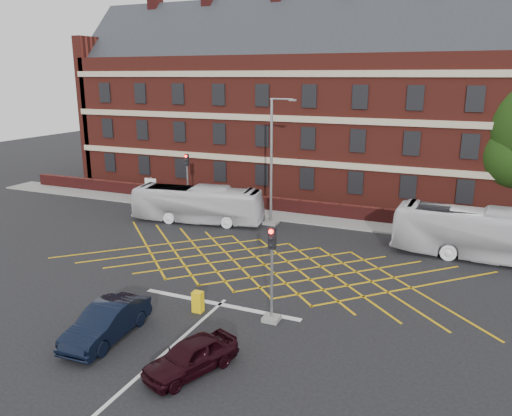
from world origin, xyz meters
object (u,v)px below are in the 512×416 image
at_px(bus_right, 491,235).
at_px(direction_signs, 151,187).
at_px(street_lamp, 272,183).
at_px(traffic_light_near, 272,283).
at_px(utility_cabinet, 198,302).
at_px(traffic_light_far, 188,185).
at_px(car_navy, 107,322).
at_px(bus_left, 198,204).
at_px(car_maroon, 191,356).

distance_m(bus_right, direction_signs, 25.91).
bearing_deg(bus_right, street_lamp, 85.07).
xyz_separation_m(traffic_light_near, street_lamp, (-5.40, 13.66, 1.29)).
bearing_deg(street_lamp, utility_cabinet, -81.87).
bearing_deg(traffic_light_far, utility_cabinet, -57.86).
height_order(car_navy, traffic_light_far, traffic_light_far).
height_order(bus_left, bus_right, bus_right).
relative_size(car_navy, car_maroon, 1.19).
distance_m(street_lamp, utility_cabinet, 14.55).
height_order(bus_right, car_navy, bus_right).
distance_m(car_maroon, traffic_light_far, 24.01).
bearing_deg(street_lamp, car_navy, -90.58).
xyz_separation_m(bus_left, utility_cabinet, (7.17, -12.54, -0.85)).
relative_size(traffic_light_far, direction_signs, 1.94).
xyz_separation_m(bus_right, direction_signs, (-25.69, 3.39, -0.14)).
height_order(car_maroon, utility_cabinet, car_maroon).
relative_size(bus_left, bus_right, 0.88).
xyz_separation_m(bus_left, traffic_light_far, (-3.07, 3.77, 0.43)).
bearing_deg(street_lamp, car_maroon, -77.25).
bearing_deg(traffic_light_near, bus_left, 131.25).
relative_size(traffic_light_far, street_lamp, 0.48).
distance_m(car_navy, utility_cabinet, 4.17).
distance_m(traffic_light_near, traffic_light_far, 20.86).
distance_m(car_maroon, direction_signs, 25.44).
xyz_separation_m(car_navy, traffic_light_near, (5.57, 4.04, 1.04)).
xyz_separation_m(bus_right, street_lamp, (-14.20, 1.75, 1.54)).
distance_m(direction_signs, utility_cabinet, 20.82).
distance_m(bus_left, bus_right, 19.35).
xyz_separation_m(car_navy, utility_cabinet, (2.20, 3.53, -0.23)).
xyz_separation_m(car_navy, street_lamp, (0.18, 17.70, 2.34)).
bearing_deg(utility_cabinet, traffic_light_near, 8.69).
bearing_deg(bus_right, bus_left, 91.76).
bearing_deg(bus_left, traffic_light_near, -147.60).
height_order(car_maroon, direction_signs, direction_signs).
bearing_deg(utility_cabinet, car_navy, -122.01).
xyz_separation_m(bus_left, traffic_light_near, (10.54, -12.02, 0.43)).
bearing_deg(car_maroon, bus_left, 141.25).
relative_size(car_maroon, street_lamp, 0.41).
relative_size(car_maroon, traffic_light_far, 0.86).
bearing_deg(direction_signs, traffic_light_near, -42.19).
relative_size(traffic_light_near, street_lamp, 0.48).
relative_size(car_navy, utility_cabinet, 4.50).
height_order(street_lamp, direction_signs, street_lamp).
distance_m(street_lamp, direction_signs, 11.72).
relative_size(street_lamp, utility_cabinet, 9.15).
height_order(traffic_light_near, direction_signs, traffic_light_near).
xyz_separation_m(car_navy, traffic_light_far, (-8.04, 19.84, 1.04)).
height_order(direction_signs, utility_cabinet, direction_signs).
distance_m(bus_right, utility_cabinet, 17.43).
xyz_separation_m(car_maroon, traffic_light_near, (1.23, 4.74, 1.14)).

